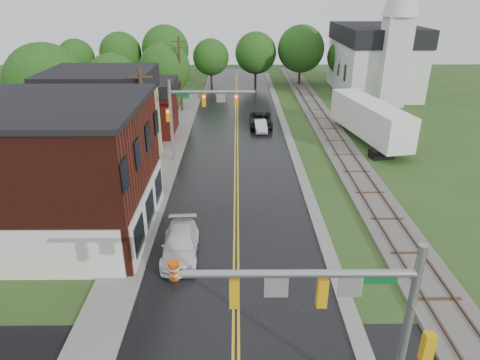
{
  "coord_description": "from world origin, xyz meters",
  "views": [
    {
      "loc": [
        0.09,
        -8.69,
        14.14
      ],
      "look_at": [
        0.24,
        14.99,
        3.5
      ],
      "focal_mm": 32.0,
      "sensor_mm": 36.0,
      "label": 1
    }
  ],
  "objects_px": {
    "utility_pole_b": "(145,127)",
    "tree_left_e": "(166,70)",
    "pickup_white": "(180,245)",
    "traffic_signal_far": "(195,106)",
    "utility_pole_c": "(180,73)",
    "suv_dark": "(261,120)",
    "tree_left_b": "(48,86)",
    "traffic_signal_near": "(345,305)",
    "church": "(378,53)",
    "sedan_silver": "(260,126)",
    "tree_left_c": "(114,82)",
    "brick_building": "(28,171)",
    "construction_barrel": "(174,270)",
    "semi_trailer": "(370,119)"
  },
  "relations": [
    {
      "from": "tree_left_b",
      "to": "traffic_signal_near",
      "type": "bearing_deg",
      "value": -54.51
    },
    {
      "from": "suv_dark",
      "to": "sedan_silver",
      "type": "bearing_deg",
      "value": -94.41
    },
    {
      "from": "suv_dark",
      "to": "brick_building",
      "type": "bearing_deg",
      "value": -123.69
    },
    {
      "from": "pickup_white",
      "to": "brick_building",
      "type": "bearing_deg",
      "value": 160.67
    },
    {
      "from": "church",
      "to": "brick_building",
      "type": "bearing_deg",
      "value": -129.98
    },
    {
      "from": "traffic_signal_far",
      "to": "utility_pole_c",
      "type": "relative_size",
      "value": 0.82
    },
    {
      "from": "traffic_signal_far",
      "to": "utility_pole_b",
      "type": "relative_size",
      "value": 0.82
    },
    {
      "from": "semi_trailer",
      "to": "utility_pole_c",
      "type": "bearing_deg",
      "value": 149.66
    },
    {
      "from": "utility_pole_b",
      "to": "tree_left_e",
      "type": "xyz_separation_m",
      "value": [
        -2.05,
        23.9,
        0.09
      ]
    },
    {
      "from": "traffic_signal_far",
      "to": "construction_barrel",
      "type": "xyz_separation_m",
      "value": [
        0.19,
        -17.02,
        -4.45
      ]
    },
    {
      "from": "suv_dark",
      "to": "church",
      "type": "bearing_deg",
      "value": 43.86
    },
    {
      "from": "traffic_signal_far",
      "to": "pickup_white",
      "type": "relative_size",
      "value": 1.49
    },
    {
      "from": "traffic_signal_near",
      "to": "sedan_silver",
      "type": "height_order",
      "value": "traffic_signal_near"
    },
    {
      "from": "utility_pole_b",
      "to": "tree_left_c",
      "type": "distance_m",
      "value": 19.24
    },
    {
      "from": "tree_left_c",
      "to": "pickup_white",
      "type": "height_order",
      "value": "tree_left_c"
    },
    {
      "from": "sedan_silver",
      "to": "tree_left_b",
      "type": "bearing_deg",
      "value": -172.6
    },
    {
      "from": "church",
      "to": "suv_dark",
      "type": "bearing_deg",
      "value": -136.62
    },
    {
      "from": "tree_left_e",
      "to": "church",
      "type": "bearing_deg",
      "value": 15.2
    },
    {
      "from": "utility_pole_b",
      "to": "construction_barrel",
      "type": "xyz_separation_m",
      "value": [
        3.52,
        -12.02,
        -4.19
      ]
    },
    {
      "from": "tree_left_b",
      "to": "suv_dark",
      "type": "relative_size",
      "value": 1.84
    },
    {
      "from": "traffic_signal_far",
      "to": "suv_dark",
      "type": "distance_m",
      "value": 12.83
    },
    {
      "from": "traffic_signal_near",
      "to": "sedan_silver",
      "type": "bearing_deg",
      "value": 91.52
    },
    {
      "from": "utility_pole_c",
      "to": "suv_dark",
      "type": "distance_m",
      "value": 12.25
    },
    {
      "from": "construction_barrel",
      "to": "tree_left_b",
      "type": "bearing_deg",
      "value": 123.61
    },
    {
      "from": "utility_pole_b",
      "to": "tree_left_e",
      "type": "relative_size",
      "value": 1.1
    },
    {
      "from": "utility_pole_c",
      "to": "semi_trailer",
      "type": "relative_size",
      "value": 0.69
    },
    {
      "from": "utility_pole_b",
      "to": "semi_trailer",
      "type": "distance_m",
      "value": 22.62
    },
    {
      "from": "traffic_signal_far",
      "to": "sedan_silver",
      "type": "height_order",
      "value": "traffic_signal_far"
    },
    {
      "from": "tree_left_e",
      "to": "traffic_signal_far",
      "type": "bearing_deg",
      "value": -74.11
    },
    {
      "from": "brick_building",
      "to": "sedan_silver",
      "type": "distance_m",
      "value": 25.85
    },
    {
      "from": "pickup_white",
      "to": "utility_pole_b",
      "type": "bearing_deg",
      "value": 107.72
    },
    {
      "from": "brick_building",
      "to": "utility_pole_b",
      "type": "height_order",
      "value": "utility_pole_b"
    },
    {
      "from": "brick_building",
      "to": "pickup_white",
      "type": "xyz_separation_m",
      "value": [
        9.28,
        -2.82,
        -3.44
      ]
    },
    {
      "from": "suv_dark",
      "to": "sedan_silver",
      "type": "relative_size",
      "value": 1.45
    },
    {
      "from": "traffic_signal_far",
      "to": "sedan_silver",
      "type": "distance_m",
      "value": 11.47
    },
    {
      "from": "brick_building",
      "to": "construction_barrel",
      "type": "distance_m",
      "value": 11.09
    },
    {
      "from": "semi_trailer",
      "to": "tree_left_b",
      "type": "bearing_deg",
      "value": -179.27
    },
    {
      "from": "utility_pole_b",
      "to": "suv_dark",
      "type": "distance_m",
      "value": 18.55
    },
    {
      "from": "church",
      "to": "tree_left_e",
      "type": "distance_m",
      "value": 29.91
    },
    {
      "from": "pickup_white",
      "to": "church",
      "type": "bearing_deg",
      "value": 58.42
    },
    {
      "from": "church",
      "to": "utility_pole_b",
      "type": "distance_m",
      "value": 41.55
    },
    {
      "from": "traffic_signal_far",
      "to": "tree_left_b",
      "type": "bearing_deg",
      "value": 161.19
    },
    {
      "from": "brick_building",
      "to": "church",
      "type": "xyz_separation_m",
      "value": [
        32.48,
        38.74,
        1.68
      ]
    },
    {
      "from": "traffic_signal_far",
      "to": "tree_left_e",
      "type": "xyz_separation_m",
      "value": [
        -5.38,
        18.9,
        -0.16
      ]
    },
    {
      "from": "semi_trailer",
      "to": "utility_pole_b",
      "type": "bearing_deg",
      "value": -152.77
    },
    {
      "from": "brick_building",
      "to": "tree_left_b",
      "type": "xyz_separation_m",
      "value": [
        -5.36,
        16.9,
        1.57
      ]
    },
    {
      "from": "tree_left_b",
      "to": "tree_left_c",
      "type": "distance_m",
      "value": 9.03
    },
    {
      "from": "brick_building",
      "to": "pickup_white",
      "type": "relative_size",
      "value": 2.91
    },
    {
      "from": "tree_left_b",
      "to": "utility_pole_c",
      "type": "bearing_deg",
      "value": 47.61
    },
    {
      "from": "suv_dark",
      "to": "pickup_white",
      "type": "bearing_deg",
      "value": -102.74
    }
  ]
}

